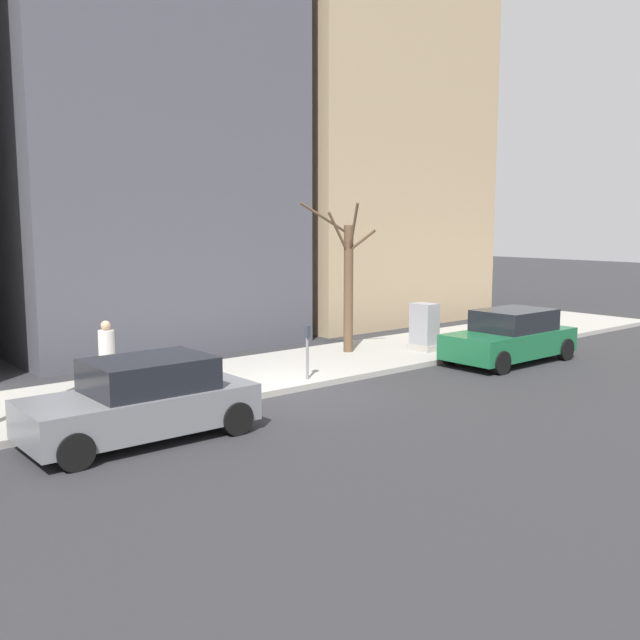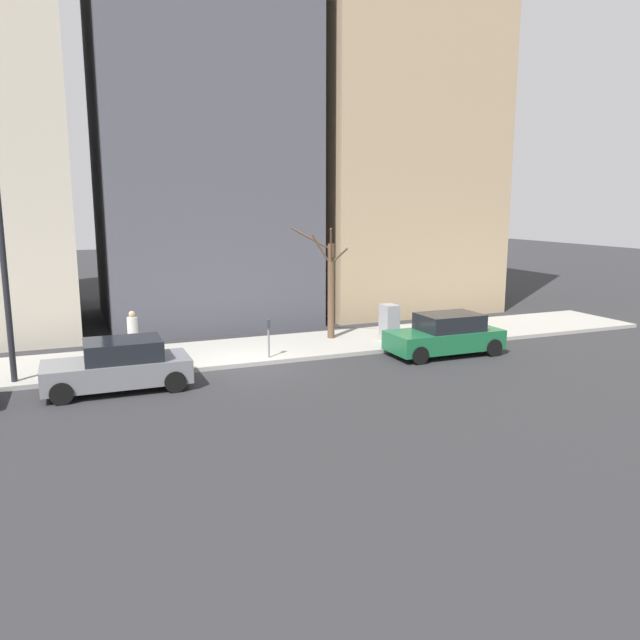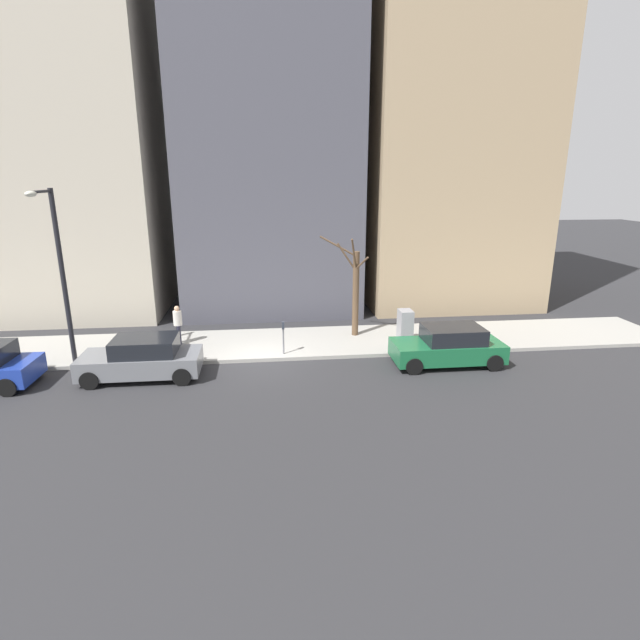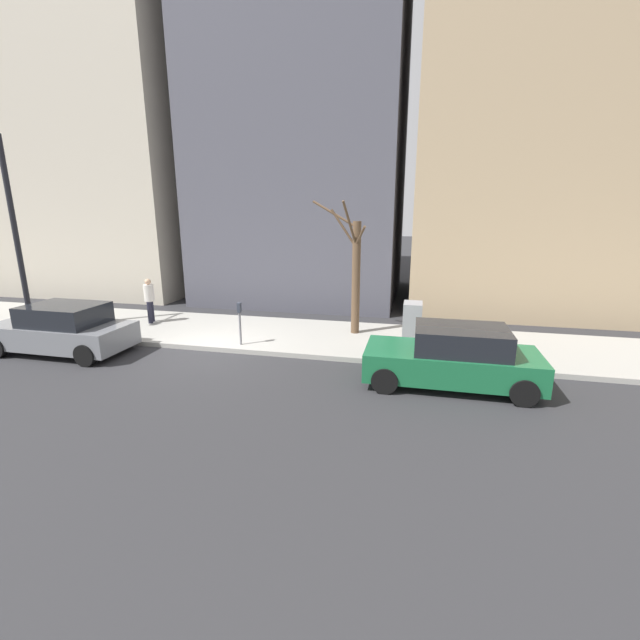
% 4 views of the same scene
% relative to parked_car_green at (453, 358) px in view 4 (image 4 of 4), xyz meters
% --- Properties ---
extents(ground_plane, '(120.00, 120.00, 0.00)m').
position_rel_parked_car_green_xyz_m(ground_plane, '(1.05, 7.17, -0.74)').
color(ground_plane, '#2B2B2D').
extents(sidewalk, '(4.00, 36.00, 0.15)m').
position_rel_parked_car_green_xyz_m(sidewalk, '(3.05, 7.17, -0.66)').
color(sidewalk, '#9E9B93').
rests_on(sidewalk, ground).
extents(parked_car_green, '(1.93, 4.20, 1.52)m').
position_rel_parked_car_green_xyz_m(parked_car_green, '(0.00, 0.00, 0.00)').
color(parked_car_green, '#196038').
rests_on(parked_car_green, ground).
extents(parked_car_grey, '(1.95, 4.21, 1.52)m').
position_rel_parked_car_green_xyz_m(parked_car_grey, '(-0.03, 11.44, 0.00)').
color(parked_car_grey, slate).
rests_on(parked_car_grey, ground).
extents(parking_meter, '(0.14, 0.10, 1.35)m').
position_rel_parked_car_green_xyz_m(parking_meter, '(1.50, 6.30, 0.24)').
color(parking_meter, slate).
rests_on(parking_meter, sidewalk).
extents(utility_box, '(0.83, 0.61, 1.43)m').
position_rel_parked_car_green_xyz_m(utility_box, '(2.35, 1.06, 0.11)').
color(utility_box, '#A8A399').
rests_on(utility_box, sidewalk).
extents(streetlamp, '(1.97, 0.32, 6.50)m').
position_rel_parked_car_green_xyz_m(streetlamp, '(1.33, 14.37, 3.28)').
color(streetlamp, black).
rests_on(streetlamp, sidewalk).
extents(bare_tree, '(1.17, 1.95, 4.44)m').
position_rel_parked_car_green_xyz_m(bare_tree, '(3.63, 3.03, 1.50)').
color(bare_tree, brown).
rests_on(bare_tree, sidewalk).
extents(trash_bin, '(0.56, 0.56, 0.90)m').
position_rel_parked_car_green_xyz_m(trash_bin, '(1.95, 11.63, -0.14)').
color(trash_bin, '#14381E').
rests_on(trash_bin, sidewalk).
extents(pedestrian_near_meter, '(0.39, 0.36, 1.66)m').
position_rel_parked_car_green_xyz_m(pedestrian_near_meter, '(3.30, 10.68, 0.35)').
color(pedestrian_near_meter, '#1E1E2D').
rests_on(pedestrian_near_meter, sidewalk).
extents(office_tower_left, '(9.20, 9.20, 23.68)m').
position_rel_parked_car_green_xyz_m(office_tower_left, '(11.14, -3.34, 11.10)').
color(office_tower_left, tan).
rests_on(office_tower_left, ground).
extents(office_block_center, '(9.12, 9.12, 18.71)m').
position_rel_parked_car_green_xyz_m(office_block_center, '(11.11, 6.55, 8.62)').
color(office_block_center, '#4C4C56').
rests_on(office_block_center, ground).
extents(office_tower_right, '(12.71, 12.71, 22.88)m').
position_rel_parked_car_green_xyz_m(office_tower_right, '(12.90, 18.61, 10.70)').
color(office_tower_right, '#BCB29E').
rests_on(office_tower_right, ground).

